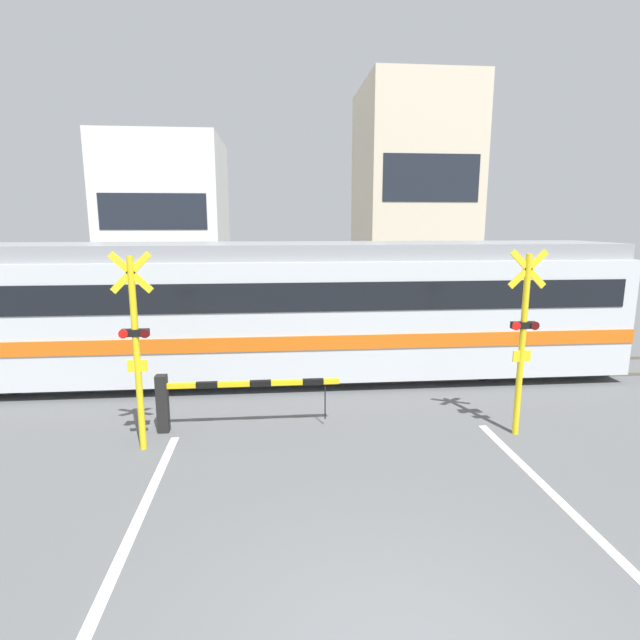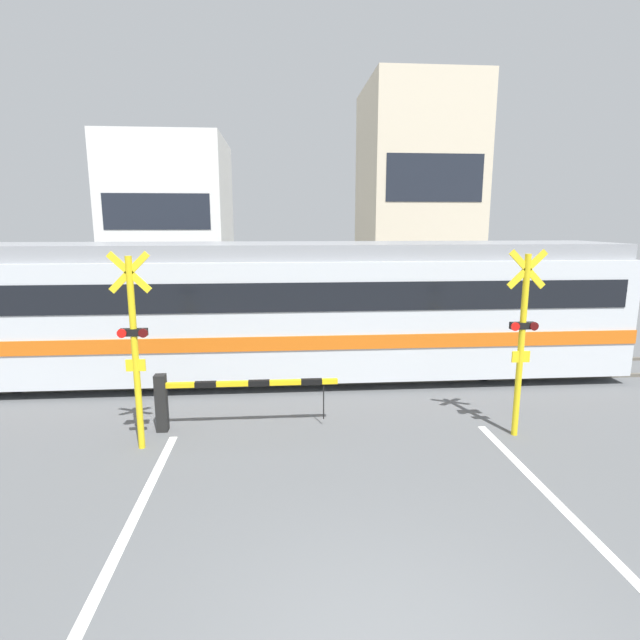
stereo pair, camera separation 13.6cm
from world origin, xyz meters
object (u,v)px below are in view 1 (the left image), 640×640
at_px(crossing_barrier_near, 207,394).
at_px(crossing_barrier_far, 381,322).
at_px(commuter_train, 258,307).
at_px(crossing_signal_left, 136,343).
at_px(pedestrian, 273,304).
at_px(crossing_signal_right, 523,335).

xyz_separation_m(crossing_barrier_near, crossing_barrier_far, (4.61, 6.31, 0.00)).
distance_m(commuter_train, crossing_barrier_near, 3.43).
height_order(crossing_barrier_near, crossing_signal_left, crossing_signal_left).
distance_m(commuter_train, pedestrian, 5.73).
height_order(crossing_signal_left, crossing_signal_right, same).
bearing_deg(commuter_train, crossing_barrier_near, -105.44).
xyz_separation_m(crossing_barrier_near, pedestrian, (1.23, 8.80, 0.22)).
xyz_separation_m(crossing_signal_left, crossing_signal_right, (6.62, 0.00, 0.00)).
height_order(crossing_barrier_far, crossing_signal_left, crossing_signal_left).
relative_size(crossing_signal_left, crossing_signal_right, 1.00).
bearing_deg(pedestrian, crossing_signal_left, -103.26).
bearing_deg(pedestrian, crossing_barrier_near, -97.98).
height_order(crossing_signal_right, pedestrian, crossing_signal_right).
relative_size(crossing_barrier_far, crossing_signal_left, 1.00).
bearing_deg(crossing_signal_left, crossing_barrier_near, 34.84).
xyz_separation_m(crossing_signal_right, pedestrian, (-4.38, 9.50, -0.94)).
height_order(crossing_barrier_near, crossing_signal_right, crossing_signal_right).
bearing_deg(pedestrian, crossing_signal_right, -65.25).
xyz_separation_m(commuter_train, crossing_barrier_near, (-0.87, -3.14, -1.07)).
bearing_deg(pedestrian, commuter_train, -93.69).
bearing_deg(commuter_train, pedestrian, 86.31).
distance_m(crossing_barrier_far, pedestrian, 4.19).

